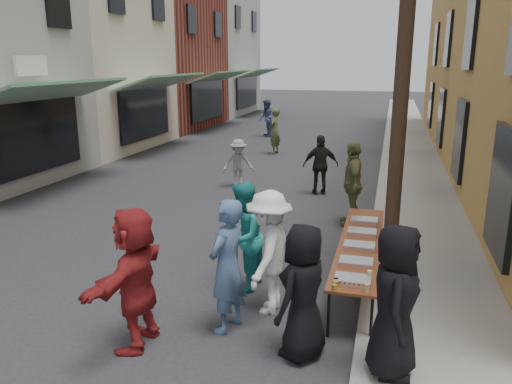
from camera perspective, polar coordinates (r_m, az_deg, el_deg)
The scene contains 27 objects.
ground at distance 8.09m, azimuth -18.54°, elevation -13.55°, with size 120.00×120.00×0.00m, color #28282B.
sidewalk at distance 21.17m, azimuth 17.20°, elevation 4.10°, with size 2.20×60.00×0.10m, color gray.
storefront_row at distance 25.17m, azimuth -19.80°, elevation 14.84°, with size 8.00×37.00×9.00m.
utility_pole_near at distance 8.87m, azimuth 16.89°, elevation 19.14°, with size 0.26×0.26×9.00m, color #2D2116.
utility_pole_mid at distance 20.85m, azimuth 16.17°, elevation 16.34°, with size 0.26×0.26×9.00m, color #2D2116.
utility_pole_far at distance 32.84m, azimuth 15.97°, elevation 15.58°, with size 0.26×0.26×9.00m, color #2D2116.
serving_table at distance 8.70m, azimuth 11.82°, elevation -5.87°, with size 0.70×4.00×0.75m.
catering_tray_sausage at distance 7.14m, azimuth 10.99°, elevation -9.84°, with size 0.50×0.33×0.08m, color maroon.
catering_tray_foil_b at distance 7.74m, azimuth 11.37°, elevation -7.88°, with size 0.50×0.33×0.08m, color #B2B2B7.
catering_tray_buns at distance 8.39m, azimuth 11.72°, elevation -6.08°, with size 0.50×0.33×0.08m, color tan.
catering_tray_foil_d at distance 9.05m, azimuth 12.01°, elevation -4.54°, with size 0.50×0.33×0.08m, color #B2B2B7.
catering_tray_buns_end at distance 9.71m, azimuth 12.27°, elevation -3.21°, with size 0.50×0.33×0.08m, color tan.
condiment_jar_a at distance 6.89m, azimuth 8.93°, elevation -10.72°, with size 0.07×0.07×0.08m, color #A57F26.
condiment_jar_b at distance 6.98m, azimuth 9.03°, elevation -10.37°, with size 0.07×0.07×0.08m, color #A57F26.
condiment_jar_c at distance 7.07m, azimuth 9.12°, elevation -10.03°, with size 0.07×0.07×0.08m, color #A57F26.
cup_stack at distance 6.90m, azimuth 12.51°, elevation -10.66°, with size 0.08×0.08×0.12m, color tan.
guest_front_a at distance 6.47m, azimuth 5.42°, elevation -11.30°, with size 0.87×0.57×1.79m, color black.
guest_front_b at distance 7.02m, azimuth -3.30°, elevation -8.45°, with size 0.71×0.46×1.93m, color #476289.
guest_front_c at distance 8.24m, azimuth -1.51°, elevation -5.14°, with size 0.90×0.70×1.85m, color teal.
guest_front_d at distance 7.53m, azimuth 1.46°, elevation -6.91°, with size 1.23×0.71×1.90m, color white.
guest_front_e at distance 11.71m, azimuth 10.96°, elevation 0.94°, with size 1.16×0.48×1.97m, color olive.
guest_queue_back at distance 6.84m, azimuth -13.66°, elevation -9.49°, with size 1.80×0.57×1.94m, color maroon.
server at distance 6.14m, azimuth 15.59°, elevation -11.93°, with size 0.91×0.59×1.86m, color black.
passerby_left at distance 15.08m, azimuth -2.05°, elevation 3.30°, with size 0.95×0.54×1.46m, color gray.
passerby_mid at distance 14.33m, azimuth 7.40°, elevation 3.08°, with size 1.00×0.42×1.71m, color black.
passerby_right at distance 20.58m, azimuth 2.13°, elevation 6.97°, with size 0.69×0.45×1.88m, color #4F5B34.
passerby_far at distance 25.31m, azimuth 1.20°, elevation 8.44°, with size 0.91×0.71×1.88m, color #465887.
Camera 1 is at (4.17, -5.84, 3.73)m, focal length 35.00 mm.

